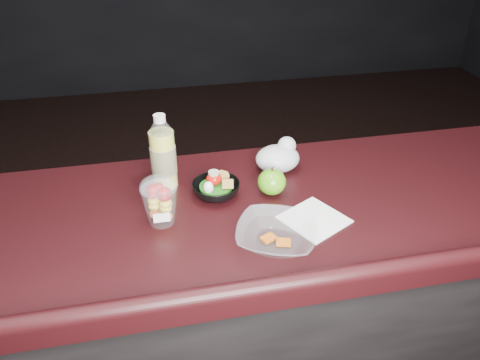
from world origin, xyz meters
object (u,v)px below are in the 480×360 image
object	(u,v)px
snack_bowl	(216,188)
takeout_bowl	(277,235)
lemonade_bottle	(163,157)
green_apple	(272,182)
fruit_cup	(160,200)

from	to	relation	value
snack_bowl	takeout_bowl	size ratio (longest dim) A/B	0.62
lemonade_bottle	green_apple	bearing A→B (deg)	-19.70
green_apple	takeout_bowl	world-z (taller)	green_apple
lemonade_bottle	snack_bowl	distance (m)	0.19
takeout_bowl	snack_bowl	bearing A→B (deg)	115.47
lemonade_bottle	takeout_bowl	size ratio (longest dim) A/B	0.86
fruit_cup	snack_bowl	bearing A→B (deg)	30.31
lemonade_bottle	takeout_bowl	world-z (taller)	lemonade_bottle
fruit_cup	takeout_bowl	size ratio (longest dim) A/B	0.52
snack_bowl	takeout_bowl	world-z (taller)	snack_bowl
lemonade_bottle	takeout_bowl	distance (m)	0.45
lemonade_bottle	green_apple	size ratio (longest dim) A/B	2.65
snack_bowl	takeout_bowl	bearing A→B (deg)	-64.53
green_apple	takeout_bowl	distance (m)	0.24
lemonade_bottle	fruit_cup	distance (m)	0.20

